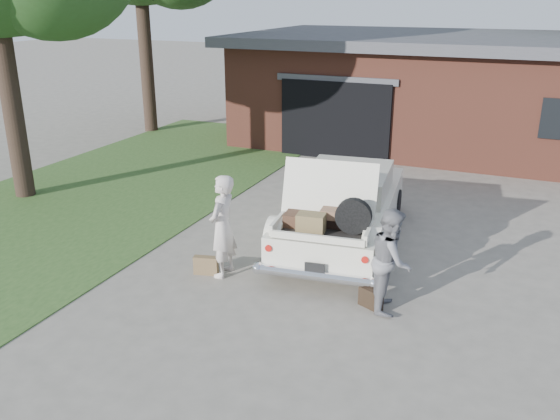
% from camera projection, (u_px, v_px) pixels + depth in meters
% --- Properties ---
extents(ground, '(90.00, 90.00, 0.00)m').
position_uv_depth(ground, '(265.00, 285.00, 9.66)').
color(ground, gray).
rests_on(ground, ground).
extents(grass_strip, '(6.00, 16.00, 0.02)m').
position_uv_depth(grass_strip, '(111.00, 190.00, 14.29)').
color(grass_strip, '#2D4C1E').
rests_on(grass_strip, ground).
extents(house, '(12.80, 7.80, 3.30)m').
position_uv_depth(house, '(446.00, 89.00, 18.61)').
color(house, brown).
rests_on(house, ground).
extents(sedan, '(2.38, 4.94, 1.93)m').
position_uv_depth(sedan, '(343.00, 207.00, 11.12)').
color(sedan, silver).
rests_on(sedan, ground).
extents(woman_left, '(0.45, 0.66, 1.75)m').
position_uv_depth(woman_left, '(223.00, 226.00, 9.72)').
color(woman_left, beige).
rests_on(woman_left, ground).
extents(woman_right, '(0.74, 0.87, 1.58)m').
position_uv_depth(woman_right, '(391.00, 260.00, 8.69)').
color(woman_right, slate).
rests_on(woman_right, ground).
extents(suitcase_left, '(0.43, 0.23, 0.32)m').
position_uv_depth(suitcase_left, '(206.00, 265.00, 9.98)').
color(suitcase_left, brown).
rests_on(suitcase_left, ground).
extents(suitcase_right, '(0.41, 0.28, 0.30)m').
position_uv_depth(suitcase_right, '(371.00, 299.00, 8.91)').
color(suitcase_right, black).
rests_on(suitcase_right, ground).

